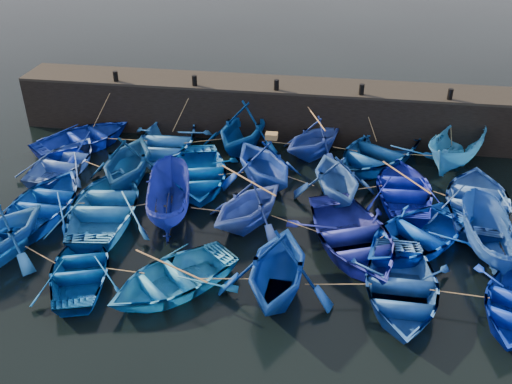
# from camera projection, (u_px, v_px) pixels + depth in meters

# --- Properties ---
(ground) EXTENTS (120.00, 120.00, 0.00)m
(ground) POSITION_uv_depth(u_px,v_px,m) (242.00, 254.00, 20.36)
(ground) COLOR black
(ground) RESTS_ON ground
(quay_wall) EXTENTS (26.00, 2.50, 2.50)m
(quay_wall) POSITION_uv_depth(u_px,v_px,m) (278.00, 109.00, 28.65)
(quay_wall) COLOR black
(quay_wall) RESTS_ON ground
(quay_top) EXTENTS (26.00, 2.50, 0.12)m
(quay_top) POSITION_uv_depth(u_px,v_px,m) (279.00, 85.00, 27.98)
(quay_top) COLOR black
(quay_top) RESTS_ON quay_wall
(bollard_0) EXTENTS (0.24, 0.24, 0.50)m
(bollard_0) POSITION_uv_depth(u_px,v_px,m) (116.00, 76.00, 28.10)
(bollard_0) COLOR black
(bollard_0) RESTS_ON quay_top
(bollard_1) EXTENTS (0.24, 0.24, 0.50)m
(bollard_1) POSITION_uv_depth(u_px,v_px,m) (194.00, 81.00, 27.58)
(bollard_1) COLOR black
(bollard_1) RESTS_ON quay_top
(bollard_2) EXTENTS (0.24, 0.24, 0.50)m
(bollard_2) POSITION_uv_depth(u_px,v_px,m) (276.00, 85.00, 27.05)
(bollard_2) COLOR black
(bollard_2) RESTS_ON quay_top
(bollard_3) EXTENTS (0.24, 0.24, 0.50)m
(bollard_3) POSITION_uv_depth(u_px,v_px,m) (362.00, 89.00, 26.53)
(bollard_3) COLOR black
(bollard_3) RESTS_ON quay_top
(bollard_4) EXTENTS (0.24, 0.24, 0.50)m
(bollard_4) POSITION_uv_depth(u_px,v_px,m) (450.00, 94.00, 26.01)
(bollard_4) COLOR black
(bollard_4) RESTS_ON quay_top
(boat_0) EXTENTS (5.82, 6.01, 1.02)m
(boat_0) POSITION_uv_depth(u_px,v_px,m) (84.00, 138.00, 27.52)
(boat_0) COLOR #0A2395
(boat_0) RESTS_ON ground
(boat_1) EXTENTS (4.26, 5.78, 1.16)m
(boat_1) POSITION_uv_depth(u_px,v_px,m) (165.00, 141.00, 27.01)
(boat_1) COLOR blue
(boat_1) RESTS_ON ground
(boat_2) EXTENTS (4.72, 5.22, 2.41)m
(boat_2) POSITION_uv_depth(u_px,v_px,m) (243.00, 127.00, 26.89)
(boat_2) COLOR navy
(boat_2) RESTS_ON ground
(boat_3) EXTENTS (4.78, 4.87, 1.94)m
(boat_3) POSITION_uv_depth(u_px,v_px,m) (314.00, 137.00, 26.47)
(boat_3) COLOR #233FA1
(boat_3) RESTS_ON ground
(boat_4) EXTENTS (6.52, 7.00, 1.18)m
(boat_4) POSITION_uv_depth(u_px,v_px,m) (377.00, 152.00, 26.04)
(boat_4) COLOR navy
(boat_4) RESTS_ON ground
(boat_5) EXTENTS (3.85, 5.17, 1.88)m
(boat_5) POSITION_uv_depth(u_px,v_px,m) (457.00, 149.00, 25.47)
(boat_5) COLOR #2971B8
(boat_5) RESTS_ON ground
(boat_6) EXTENTS (3.77, 4.89, 0.94)m
(boat_6) POSITION_uv_depth(u_px,v_px,m) (65.00, 161.00, 25.53)
(boat_6) COLOR blue
(boat_6) RESTS_ON ground
(boat_7) EXTENTS (3.93, 4.50, 2.29)m
(boat_7) POSITION_uv_depth(u_px,v_px,m) (128.00, 160.00, 24.15)
(boat_7) COLOR navy
(boat_7) RESTS_ON ground
(boat_8) EXTENTS (4.81, 5.86, 1.06)m
(boat_8) POSITION_uv_depth(u_px,v_px,m) (198.00, 174.00, 24.38)
(boat_8) COLOR #034BAE
(boat_8) RESTS_ON ground
(boat_9) EXTENTS (5.42, 5.57, 2.24)m
(boat_9) POSITION_uv_depth(u_px,v_px,m) (264.00, 162.00, 24.03)
(boat_9) COLOR navy
(boat_9) RESTS_ON ground
(boat_10) EXTENTS (4.47, 4.83, 2.09)m
(boat_10) POSITION_uv_depth(u_px,v_px,m) (337.00, 177.00, 23.08)
(boat_10) COLOR #2755AB
(boat_10) RESTS_ON ground
(boat_11) EXTENTS (3.68, 5.00, 1.01)m
(boat_11) POSITION_uv_depth(u_px,v_px,m) (404.00, 188.00, 23.36)
(boat_11) COLOR #0A169D
(boat_11) RESTS_ON ground
(boat_12) EXTENTS (4.58, 5.86, 1.11)m
(boat_12) POSITION_uv_depth(u_px,v_px,m) (478.00, 200.00, 22.44)
(boat_12) COLOR blue
(boat_12) RESTS_ON ground
(boat_13) EXTENTS (3.64, 4.99, 1.01)m
(boat_13) POSITION_uv_depth(u_px,v_px,m) (45.00, 202.00, 22.40)
(boat_13) COLOR #05399C
(boat_13) RESTS_ON ground
(boat_14) EXTENTS (4.64, 5.98, 1.14)m
(boat_14) POSITION_uv_depth(u_px,v_px,m) (107.00, 205.00, 22.14)
(boat_14) COLOR blue
(boat_14) RESTS_ON ground
(boat_15) EXTENTS (2.59, 4.67, 1.71)m
(boat_15) POSITION_uv_depth(u_px,v_px,m) (168.00, 199.00, 21.96)
(boat_15) COLOR navy
(boat_15) RESTS_ON ground
(boat_16) EXTENTS (4.73, 4.91, 1.99)m
(boat_16) POSITION_uv_depth(u_px,v_px,m) (248.00, 204.00, 21.40)
(boat_16) COLOR #29459E
(boat_16) RESTS_ON ground
(boat_17) EXTENTS (5.73, 6.59, 1.14)m
(boat_17) POSITION_uv_depth(u_px,v_px,m) (353.00, 237.00, 20.28)
(boat_17) COLOR navy
(boat_17) RESTS_ON ground
(boat_18) EXTENTS (6.06, 6.11, 1.04)m
(boat_18) POSITION_uv_depth(u_px,v_px,m) (415.00, 235.00, 20.45)
(boat_18) COLOR #0439D0
(boat_18) RESTS_ON ground
(boat_19) EXTENTS (2.03, 4.35, 1.62)m
(boat_19) POSITION_uv_depth(u_px,v_px,m) (487.00, 236.00, 19.89)
(boat_19) COLOR navy
(boat_19) RESTS_ON ground
(boat_21) EXTENTS (4.03, 4.81, 0.86)m
(boat_21) POSITION_uv_depth(u_px,v_px,m) (81.00, 269.00, 18.95)
(boat_21) COLOR navy
(boat_21) RESTS_ON ground
(boat_22) EXTENTS (5.47, 5.54, 0.94)m
(boat_22) POSITION_uv_depth(u_px,v_px,m) (172.00, 278.00, 18.47)
(boat_22) COLOR blue
(boat_22) RESTS_ON ground
(boat_23) EXTENTS (3.91, 4.48, 2.28)m
(boat_23) POSITION_uv_depth(u_px,v_px,m) (277.00, 267.00, 17.89)
(boat_23) COLOR navy
(boat_23) RESTS_ON ground
(boat_24) EXTENTS (3.60, 5.01, 1.03)m
(boat_24) POSITION_uv_depth(u_px,v_px,m) (400.00, 288.00, 17.98)
(boat_24) COLOR #174690
(boat_24) RESTS_ON ground
(wooden_crate) EXTENTS (0.49, 0.40, 0.24)m
(wooden_crate) POSITION_uv_depth(u_px,v_px,m) (272.00, 136.00, 23.36)
(wooden_crate) COLOR olive
(wooden_crate) RESTS_ON boat_9
(mooring_ropes) EXTENTS (17.51, 11.78, 2.10)m
(mooring_ropes) POSITION_uv_depth(u_px,v_px,m) (262.00, 166.00, 24.21)
(mooring_ropes) COLOR tan
(mooring_ropes) RESTS_ON ground
(loose_oars) EXTENTS (10.12, 12.39, 1.10)m
(loose_oars) POSITION_uv_depth(u_px,v_px,m) (293.00, 179.00, 22.03)
(loose_oars) COLOR #99724C
(loose_oars) RESTS_ON ground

